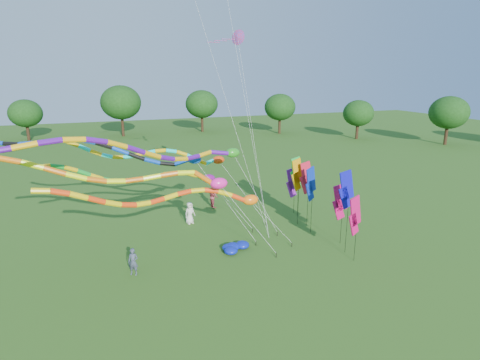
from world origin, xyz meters
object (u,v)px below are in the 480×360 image
object	(u,v)px
person_a	(190,213)
tube_kite_red	(183,198)
person_c	(213,197)
tube_kite_orange	(125,175)
blue_nylon_heap	(235,247)
person_b	(133,262)

from	to	relation	value
person_a	tube_kite_red	bearing A→B (deg)	-124.26
person_a	person_c	xyz separation A→B (m)	(2.80, 3.08, 0.08)
tube_kite_orange	person_a	distance (m)	9.64
tube_kite_red	blue_nylon_heap	world-z (taller)	tube_kite_red
tube_kite_orange	person_c	world-z (taller)	tube_kite_orange
tube_kite_orange	person_b	xyz separation A→B (m)	(0.08, -0.16, -5.05)
blue_nylon_heap	person_a	bearing A→B (deg)	106.06
person_b	blue_nylon_heap	bearing A→B (deg)	37.48
blue_nylon_heap	person_b	world-z (taller)	person_b
person_b	person_a	bearing A→B (deg)	82.18
tube_kite_red	person_c	size ratio (longest dim) A/B	7.76
person_a	person_b	world-z (taller)	person_a
person_a	person_b	bearing A→B (deg)	-144.58
blue_nylon_heap	person_b	size ratio (longest dim) A/B	0.93
tube_kite_orange	person_c	size ratio (longest dim) A/B	9.13
tube_kite_red	person_c	distance (m)	11.70
tube_kite_red	blue_nylon_heap	distance (m)	5.68
blue_nylon_heap	person_b	xyz separation A→B (m)	(-6.53, -1.05, 0.58)
blue_nylon_heap	tube_kite_red	bearing A→B (deg)	-159.22
tube_kite_orange	person_b	bearing A→B (deg)	-55.38
person_a	person_c	distance (m)	4.16
person_b	tube_kite_red	bearing A→B (deg)	22.04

